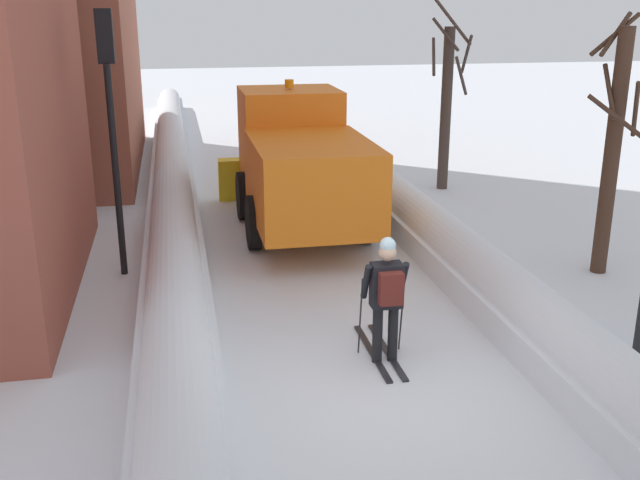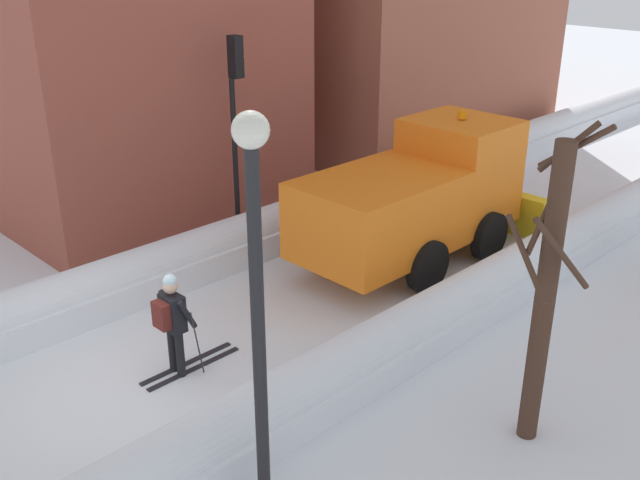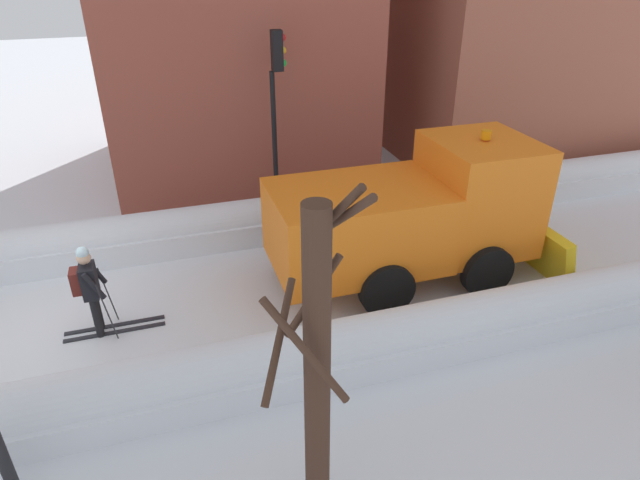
{
  "view_description": "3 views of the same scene",
  "coord_description": "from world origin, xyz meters",
  "px_view_note": "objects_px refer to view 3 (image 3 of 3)",
  "views": [
    {
      "loc": [
        -2.4,
        -8.03,
        4.76
      ],
      "look_at": [
        -0.13,
        3.47,
        0.98
      ],
      "focal_mm": 41.48,
      "sensor_mm": 36.0,
      "label": 1
    },
    {
      "loc": [
        9.12,
        -4.51,
        6.73
      ],
      "look_at": [
        0.36,
        4.13,
        1.44
      ],
      "focal_mm": 40.53,
      "sensor_mm": 36.0,
      "label": 2
    },
    {
      "loc": [
        9.18,
        2.36,
        6.31
      ],
      "look_at": [
        -0.04,
        5.28,
        1.06
      ],
      "focal_mm": 30.4,
      "sensor_mm": 36.0,
      "label": 3
    }
  ],
  "objects_px": {
    "plow_truck": "(417,214)",
    "bare_tree_near": "(317,385)",
    "traffic_light_pole": "(277,93)",
    "skier": "(90,287)"
  },
  "relations": [
    {
      "from": "plow_truck",
      "to": "traffic_light_pole",
      "type": "distance_m",
      "value": 4.54
    },
    {
      "from": "skier",
      "to": "bare_tree_near",
      "type": "distance_m",
      "value": 5.73
    },
    {
      "from": "plow_truck",
      "to": "bare_tree_near",
      "type": "distance_m",
      "value": 6.25
    },
    {
      "from": "plow_truck",
      "to": "traffic_light_pole",
      "type": "bearing_deg",
      "value": -151.2
    },
    {
      "from": "skier",
      "to": "traffic_light_pole",
      "type": "xyz_separation_m",
      "value": [
        -3.74,
        4.39,
        2.26
      ]
    },
    {
      "from": "plow_truck",
      "to": "bare_tree_near",
      "type": "bearing_deg",
      "value": -36.72
    },
    {
      "from": "plow_truck",
      "to": "skier",
      "type": "relative_size",
      "value": 3.31
    },
    {
      "from": "traffic_light_pole",
      "to": "bare_tree_near",
      "type": "distance_m",
      "value": 8.84
    },
    {
      "from": "skier",
      "to": "bare_tree_near",
      "type": "xyz_separation_m",
      "value": [
        4.88,
        2.7,
        1.32
      ]
    },
    {
      "from": "traffic_light_pole",
      "to": "plow_truck",
      "type": "bearing_deg",
      "value": 28.8
    }
  ]
}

